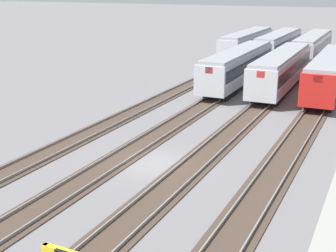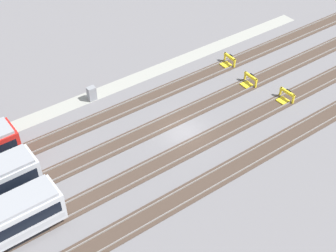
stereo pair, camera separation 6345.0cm
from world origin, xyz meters
name	(u,v)px [view 1 (the left image)]	position (x,y,z in m)	size (l,w,h in m)	color
ground_plane	(154,164)	(0.00, 0.00, 0.00)	(400.00, 400.00, 0.00)	slate
rail_track_nearest	(267,183)	(0.00, -6.76, 0.04)	(90.00, 2.23, 0.21)	#47382D
rail_track_near_inner	(189,169)	(0.00, -2.25, 0.04)	(90.00, 2.24, 0.21)	#47382D
rail_track_middle	(121,157)	(0.00, 2.25, 0.04)	(90.00, 2.24, 0.21)	#47382D
rail_track_far_inner	(61,147)	(0.00, 6.76, 0.04)	(90.00, 2.23, 0.21)	#47382D
subway_car_front_row_leftmost	(247,44)	(42.19, 6.72, 2.04)	(18.01, 2.90, 3.70)	silver
subway_car_front_row_left_inner	(312,47)	(42.33, -2.27, 2.04)	(18.02, 2.96, 3.70)	silver
subway_car_front_row_centre	(279,45)	(42.58, 2.31, 2.04)	(18.01, 2.90, 3.70)	silver
subway_car_front_row_right_inner	(238,66)	(23.52, 2.21, 2.04)	(18.04, 3.08, 3.70)	silver
subway_car_front_row_rightmost	(330,73)	(23.52, -6.81, 2.04)	(18.04, 3.13, 3.70)	red
subway_car_back_row_leftmost	(282,69)	(23.52, -2.26, 2.04)	(18.05, 3.15, 3.70)	silver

